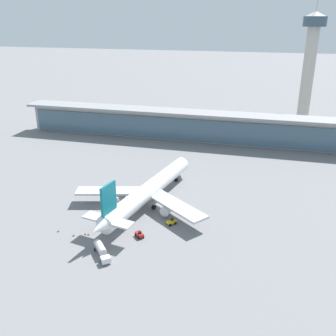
{
  "coord_description": "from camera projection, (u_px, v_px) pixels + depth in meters",
  "views": [
    {
      "loc": [
        32.76,
        -109.64,
        59.34
      ],
      "look_at": [
        0.0,
        15.21,
        7.64
      ],
      "focal_mm": 40.75,
      "sensor_mm": 36.0,
      "label": 1
    }
  ],
  "objects": [
    {
      "name": "service_truck_under_wing_red",
      "position": [
        139.0,
        234.0,
        109.51
      ],
      "size": [
        3.25,
        3.2,
        2.05
      ],
      "color": "#B21E1E",
      "rests_on": "ground"
    },
    {
      "name": "airliner_on_stand",
      "position": [
        148.0,
        191.0,
        126.39
      ],
      "size": [
        47.09,
        62.05,
        16.62
      ],
      "color": "white",
      "rests_on": "ground"
    },
    {
      "name": "service_truck_mid_apron_white",
      "position": [
        101.0,
        250.0,
        100.65
      ],
      "size": [
        7.27,
        8.02,
        2.95
      ],
      "color": "silver",
      "rests_on": "ground"
    },
    {
      "name": "terminal_building",
      "position": [
        198.0,
        126.0,
        191.96
      ],
      "size": [
        183.6,
        12.8,
        15.2
      ],
      "color": "#B2ADA3",
      "rests_on": "ground"
    },
    {
      "name": "safety_cone_bravo",
      "position": [
        73.0,
        235.0,
        110.27
      ],
      "size": [
        0.62,
        0.62,
        0.7
      ],
      "color": "orange",
      "rests_on": "ground"
    },
    {
      "name": "control_tower",
      "position": [
        310.0,
        62.0,
        204.55
      ],
      "size": [
        12.0,
        12.0,
        66.51
      ],
      "color": "#B2ADA3",
      "rests_on": "ground"
    },
    {
      "name": "safety_cone_delta",
      "position": [
        58.0,
        231.0,
        112.43
      ],
      "size": [
        0.62,
        0.62,
        0.7
      ],
      "color": "orange",
      "rests_on": "ground"
    },
    {
      "name": "ground_plane",
      "position": [
        157.0,
        205.0,
        128.23
      ],
      "size": [
        1200.0,
        1200.0,
        0.0
      ],
      "primitive_type": "plane",
      "color": "slate"
    },
    {
      "name": "safety_cone_alpha",
      "position": [
        88.0,
        234.0,
        110.74
      ],
      "size": [
        0.62,
        0.62,
        0.7
      ],
      "color": "orange",
      "rests_on": "ground"
    },
    {
      "name": "service_truck_near_nose_yellow",
      "position": [
        171.0,
        222.0,
        116.16
      ],
      "size": [
        3.16,
        3.28,
        2.05
      ],
      "color": "yellow",
      "rests_on": "ground"
    },
    {
      "name": "safety_cone_charlie",
      "position": [
        85.0,
        234.0,
        111.0
      ],
      "size": [
        0.62,
        0.62,
        0.7
      ],
      "color": "orange",
      "rests_on": "ground"
    }
  ]
}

